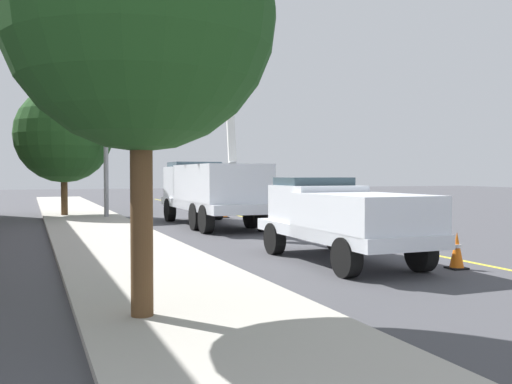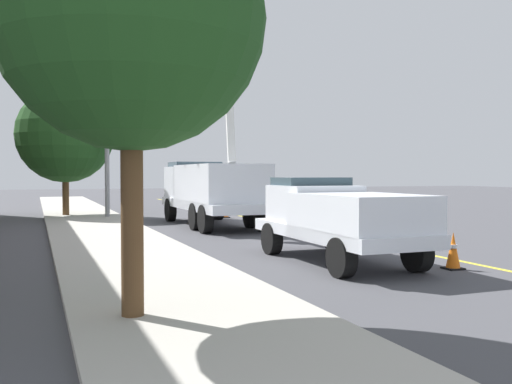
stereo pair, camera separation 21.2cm
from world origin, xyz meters
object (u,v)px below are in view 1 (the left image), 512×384
Objects in this scene: utility_bucket_truck at (212,186)px; traffic_cone_mid_rear at (224,210)px; service_pickup_truck at (342,216)px; passing_minivan at (251,194)px; traffic_cone_mid_front at (314,224)px; traffic_cone_leading at (457,251)px; traffic_signal_mast at (112,82)px.

utility_bucket_truck is 4.38m from traffic_cone_mid_rear.
utility_bucket_truck is at bearing 1.81° from service_pickup_truck.
traffic_cone_mid_front is (-13.59, 2.48, -0.57)m from passing_minivan.
utility_bucket_truck is at bearing 155.99° from traffic_cone_mid_rear.
passing_minivan is (8.69, -4.81, -0.65)m from utility_bucket_truck.
traffic_cone_leading is (-12.30, -2.33, -1.21)m from utility_bucket_truck.
service_pickup_truck is 6.96× the size of traffic_cone_mid_front.
traffic_cone_mid_rear is at bearing -5.46° from service_pickup_truck.
passing_minivan is at bearing -55.60° from traffic_signal_mast.
utility_bucket_truck is 6.54m from traffic_signal_mast.
utility_bucket_truck is 9.96m from passing_minivan.
utility_bucket_truck is at bearing 25.45° from traffic_cone_mid_front.
passing_minivan is 5.97× the size of traffic_cone_mid_front.
service_pickup_truck reaches higher than traffic_cone_mid_front.
service_pickup_truck is 19.76m from passing_minivan.
traffic_signal_mast reaches higher than service_pickup_truck.
utility_bucket_truck is 5.56m from traffic_cone_mid_front.
passing_minivan is at bearing -6.76° from traffic_cone_leading.
service_pickup_truck is 1.17× the size of passing_minivan.
utility_bucket_truck is 9.83× the size of traffic_cone_leading.
utility_bucket_truck is at bearing 10.71° from traffic_cone_leading.
traffic_signal_mast is (2.84, 3.73, 4.56)m from utility_bucket_truck.
traffic_cone_mid_rear is at bearing -24.01° from utility_bucket_truck.
service_pickup_truck is 14.89m from traffic_signal_mast.
traffic_signal_mast is (13.40, 4.06, 5.07)m from service_pickup_truck.
traffic_cone_mid_front reaches higher than traffic_cone_mid_rear.
traffic_cone_leading is (-1.74, -1.99, -0.70)m from service_pickup_truck.
traffic_signal_mast reaches higher than traffic_cone_mid_rear.
utility_bucket_truck reaches higher than traffic_cone_mid_rear.
traffic_signal_mast is at bearing 124.40° from passing_minivan.
traffic_signal_mast reaches higher than traffic_cone_leading.
service_pickup_truck is at bearing 166.89° from passing_minivan.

